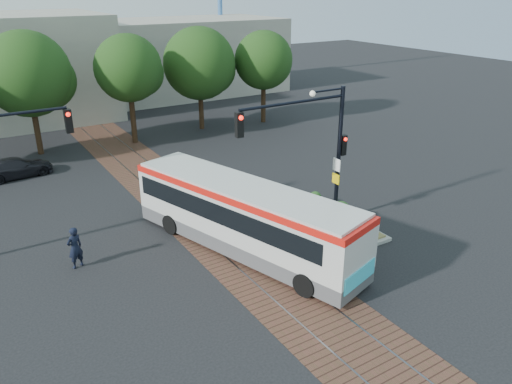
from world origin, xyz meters
TOP-DOWN VIEW (x-y plane):
  - ground at (0.00, 0.00)m, footprint 120.00×120.00m
  - trackbed at (0.00, 4.00)m, footprint 3.60×40.00m
  - tree_row at (1.21, 16.42)m, footprint 26.40×5.60m
  - warehouses at (-0.53, 28.75)m, footprint 40.00×13.00m
  - city_bus at (0.20, -0.87)m, footprint 5.25×10.83m
  - traffic_island at (4.82, -0.90)m, footprint 2.20×5.20m
  - signal_pole_main at (3.86, -0.81)m, footprint 5.49×0.46m
  - officer at (-5.96, 1.34)m, footprint 0.72×0.59m
  - parked_car at (-6.44, 13.10)m, footprint 4.03×2.00m

SIDE VIEW (x-z plane):
  - ground at x=0.00m, z-range 0.00..0.00m
  - trackbed at x=0.00m, z-range 0.00..0.02m
  - traffic_island at x=4.82m, z-range -0.24..0.89m
  - parked_car at x=-6.44m, z-range 0.00..1.13m
  - officer at x=-5.96m, z-range 0.00..1.69m
  - city_bus at x=0.20m, z-range 0.16..3.02m
  - warehouses at x=-0.53m, z-range -0.19..7.81m
  - signal_pole_main at x=3.86m, z-range 1.16..7.16m
  - tree_row at x=1.21m, z-range 1.01..8.69m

